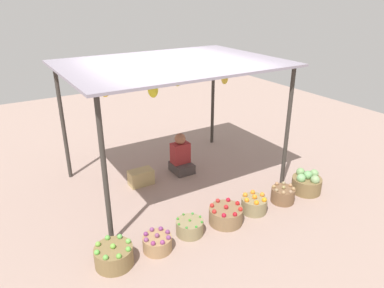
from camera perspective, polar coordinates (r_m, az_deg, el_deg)
name	(u,v)px	position (r m, az deg, el deg)	size (l,w,h in m)	color
ground_plane	(174,180)	(6.70, -2.83, -5.68)	(14.00, 14.00, 0.00)	gray
market_stall_structure	(171,71)	(6.00, -3.30, 11.52)	(3.53, 2.56, 2.17)	#38332D
vendor_person	(181,157)	(6.86, -1.78, -2.11)	(0.36, 0.44, 0.78)	#453B39
basket_green_apples	(114,256)	(4.86, -12.32, -16.96)	(0.49, 0.49, 0.32)	olive
basket_purple_onions	(157,243)	(5.01, -5.54, -15.38)	(0.39, 0.39, 0.26)	#A17C54
basket_green_chilies	(190,227)	(5.27, -0.37, -13.08)	(0.40, 0.40, 0.24)	#8C7D56
basket_red_apples	(226,215)	(5.51, 5.39, -11.18)	(0.51, 0.51, 0.30)	olive
basket_oranges	(254,204)	(5.81, 9.84, -9.43)	(0.40, 0.40, 0.30)	#8A7C56
basket_potatoes	(283,195)	(6.17, 14.25, -7.81)	(0.39, 0.39, 0.29)	brown
basket_cabbages	(307,183)	(6.54, 17.78, -5.93)	(0.50, 0.50, 0.40)	olive
wooden_crate_near_vendor	(141,177)	(6.54, -8.12, -5.26)	(0.43, 0.25, 0.28)	tan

